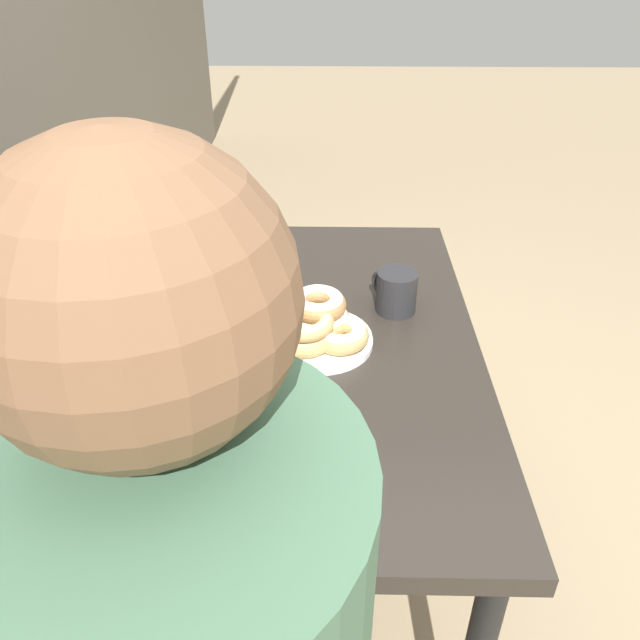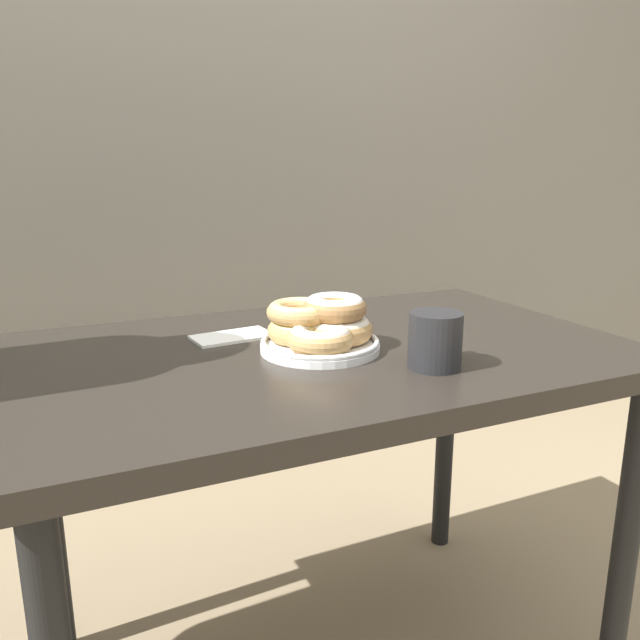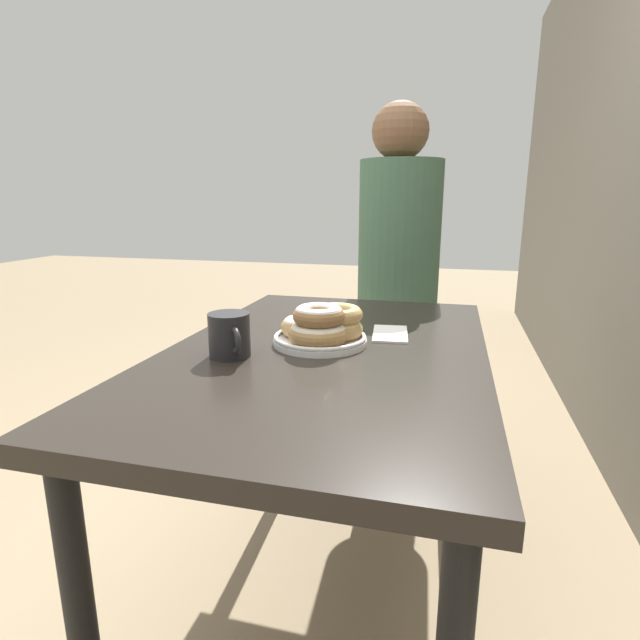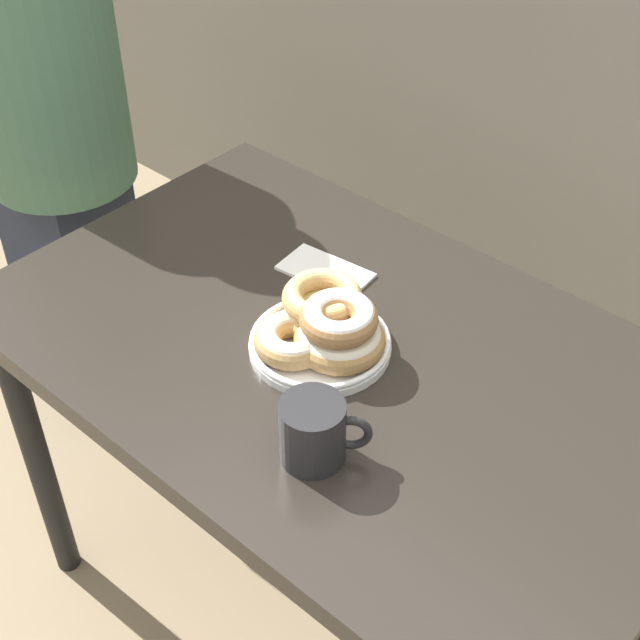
% 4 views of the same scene
% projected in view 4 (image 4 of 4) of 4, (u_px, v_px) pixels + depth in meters
% --- Properties ---
extents(dining_table, '(1.16, 0.73, 0.75)m').
position_uv_depth(dining_table, '(339.00, 386.00, 1.46)').
color(dining_table, '#28231E').
rests_on(dining_table, ground_plane).
extents(donut_plate, '(0.24, 0.25, 0.10)m').
position_uv_depth(donut_plate, '(324.00, 326.00, 1.38)').
color(donut_plate, white).
rests_on(donut_plate, dining_table).
extents(coffee_mug, '(0.11, 0.10, 0.10)m').
position_uv_depth(coffee_mug, '(314.00, 431.00, 1.21)').
color(coffee_mug, '#232326').
rests_on(coffee_mug, dining_table).
extents(person_figure, '(0.34, 0.31, 1.43)m').
position_uv_depth(person_figure, '(57.00, 148.00, 1.89)').
color(person_figure, '#232838').
rests_on(person_figure, ground_plane).
extents(napkin, '(0.17, 0.10, 0.01)m').
position_uv_depth(napkin, '(325.00, 271.00, 1.56)').
color(napkin, white).
rests_on(napkin, dining_table).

